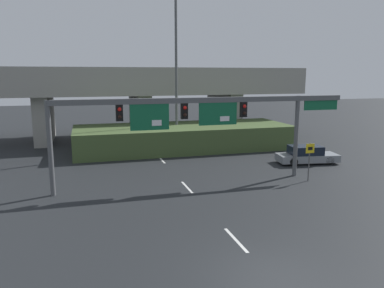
{
  "coord_description": "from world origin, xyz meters",
  "views": [
    {
      "loc": [
        -5.74,
        -10.47,
        6.73
      ],
      "look_at": [
        0.0,
        9.55,
        2.87
      ],
      "focal_mm": 35.0,
      "sensor_mm": 36.0,
      "label": 1
    }
  ],
  "objects_px": {
    "signal_gantry": "(201,113)",
    "speed_limit_sign": "(309,156)",
    "highway_light_pole_near": "(176,48)",
    "parked_sedan_near_right": "(307,155)"
  },
  "relations": [
    {
      "from": "speed_limit_sign",
      "to": "parked_sedan_near_right",
      "type": "xyz_separation_m",
      "value": [
        2.7,
        4.41,
        -0.99
      ]
    },
    {
      "from": "speed_limit_sign",
      "to": "highway_light_pole_near",
      "type": "distance_m",
      "value": 16.33
    },
    {
      "from": "signal_gantry",
      "to": "highway_light_pole_near",
      "type": "distance_m",
      "value": 13.0
    },
    {
      "from": "signal_gantry",
      "to": "speed_limit_sign",
      "type": "distance_m",
      "value": 7.51
    },
    {
      "from": "signal_gantry",
      "to": "highway_light_pole_near",
      "type": "bearing_deg",
      "value": 83.39
    },
    {
      "from": "signal_gantry",
      "to": "parked_sedan_near_right",
      "type": "relative_size",
      "value": 3.86
    },
    {
      "from": "signal_gantry",
      "to": "speed_limit_sign",
      "type": "bearing_deg",
      "value": -11.7
    },
    {
      "from": "signal_gantry",
      "to": "parked_sedan_near_right",
      "type": "bearing_deg",
      "value": 17.51
    },
    {
      "from": "signal_gantry",
      "to": "parked_sedan_near_right",
      "type": "distance_m",
      "value": 10.68
    },
    {
      "from": "signal_gantry",
      "to": "parked_sedan_near_right",
      "type": "height_order",
      "value": "signal_gantry"
    }
  ]
}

